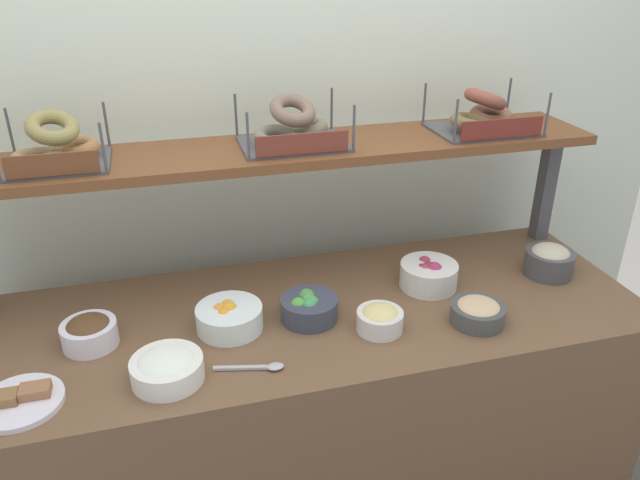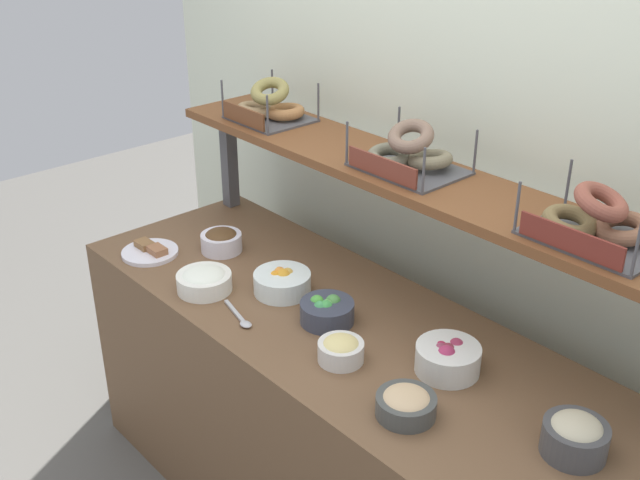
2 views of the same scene
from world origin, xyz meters
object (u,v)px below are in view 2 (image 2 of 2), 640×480
(bowl_hummus, at_px, (406,404))
(bowl_cream_cheese, at_px, (204,280))
(bowl_beet_salad, at_px, (448,358))
(bagel_basket_poppy, at_px, (408,155))
(bowl_tuna_salad, at_px, (575,436))
(serving_spoon_near_plate, at_px, (241,318))
(bowl_chocolate_spread, at_px, (221,241))
(bowl_veggie_mix, at_px, (327,311))
(bagel_basket_everything, at_px, (269,107))
(bowl_egg_salad, at_px, (341,349))
(bagel_basket_cinnamon_raisin, at_px, (596,223))
(serving_plate_white, at_px, (150,251))
(bowl_fruit_salad, at_px, (282,282))

(bowl_hummus, relative_size, bowl_cream_cheese, 0.86)
(bowl_hummus, xyz_separation_m, bowl_beet_salad, (-0.05, 0.23, 0.01))
(bowl_cream_cheese, relative_size, bagel_basket_poppy, 0.57)
(bowl_cream_cheese, bearing_deg, bagel_basket_poppy, 47.21)
(bowl_tuna_salad, bearing_deg, serving_spoon_near_plate, -166.39)
(bowl_hummus, xyz_separation_m, bowl_chocolate_spread, (-1.07, 0.18, 0.01))
(bowl_veggie_mix, distance_m, bagel_basket_everything, 0.83)
(bowl_hummus, bearing_deg, serving_spoon_near_plate, -175.66)
(bowl_hummus, height_order, bowl_egg_salad, bowl_egg_salad)
(bowl_egg_salad, bearing_deg, bagel_basket_poppy, 109.77)
(bowl_egg_salad, bearing_deg, bowl_veggie_mix, 148.87)
(bowl_beet_salad, relative_size, bagel_basket_cinnamon_raisin, 0.56)
(serving_spoon_near_plate, height_order, bagel_basket_everything, bagel_basket_everything)
(bowl_chocolate_spread, bearing_deg, serving_plate_white, -125.83)
(bowl_hummus, height_order, bagel_basket_cinnamon_raisin, bagel_basket_cinnamon_raisin)
(bowl_cream_cheese, distance_m, bagel_basket_everything, 0.69)
(bowl_cream_cheese, distance_m, bowl_beet_salad, 0.86)
(bowl_egg_salad, height_order, bagel_basket_cinnamon_raisin, bagel_basket_cinnamon_raisin)
(bowl_fruit_salad, bearing_deg, bowl_chocolate_spread, 177.12)
(bowl_hummus, distance_m, bowl_veggie_mix, 0.49)
(bowl_tuna_salad, distance_m, serving_spoon_near_plate, 1.04)
(bowl_beet_salad, bearing_deg, serving_spoon_near_plate, -155.15)
(bowl_veggie_mix, xyz_separation_m, bowl_chocolate_spread, (-0.61, 0.03, 0.00))
(bowl_chocolate_spread, xyz_separation_m, bowl_beet_salad, (1.02, 0.05, 0.00))
(bowl_egg_salad, distance_m, bagel_basket_everything, 1.01)
(bowl_veggie_mix, xyz_separation_m, bagel_basket_cinnamon_raisin, (0.66, 0.29, 0.44))
(bowl_beet_salad, height_order, bowl_egg_salad, bowl_beet_salad)
(bowl_chocolate_spread, xyz_separation_m, bagel_basket_cinnamon_raisin, (1.27, 0.26, 0.44))
(bagel_basket_everything, bearing_deg, serving_plate_white, -103.56)
(bowl_hummus, bearing_deg, serving_plate_white, -178.64)
(bowl_fruit_salad, xyz_separation_m, bagel_basket_cinnamon_raisin, (0.89, 0.28, 0.44))
(bowl_egg_salad, bearing_deg, serving_plate_white, -175.86)
(serving_plate_white, relative_size, bagel_basket_poppy, 0.63)
(bagel_basket_cinnamon_raisin, bearing_deg, bowl_cream_cheese, -156.61)
(serving_spoon_near_plate, distance_m, bagel_basket_cinnamon_raisin, 1.08)
(serving_spoon_near_plate, relative_size, bagel_basket_cinnamon_raisin, 0.55)
(serving_plate_white, bearing_deg, bowl_veggie_mix, 13.12)
(bowl_fruit_salad, relative_size, bagel_basket_everything, 0.69)
(bowl_veggie_mix, bearing_deg, serving_spoon_near_plate, -132.64)
(serving_spoon_near_plate, height_order, bagel_basket_poppy, bagel_basket_poppy)
(bowl_egg_salad, relative_size, bowl_tuna_salad, 0.84)
(bowl_chocolate_spread, relative_size, bagel_basket_poppy, 0.46)
(bowl_cream_cheese, bearing_deg, bowl_veggie_mix, 22.97)
(bowl_cream_cheese, relative_size, bagel_basket_cinnamon_raisin, 0.56)
(bowl_cream_cheese, relative_size, bowl_fruit_salad, 0.96)
(bowl_cream_cheese, xyz_separation_m, serving_spoon_near_plate, (0.23, -0.02, -0.03))
(bowl_hummus, xyz_separation_m, bagel_basket_poppy, (-0.43, 0.45, 0.44))
(bowl_chocolate_spread, bearing_deg, bowl_tuna_salad, 0.73)
(serving_plate_white, bearing_deg, bagel_basket_everything, 76.44)
(bowl_tuna_salad, xyz_separation_m, bagel_basket_everything, (-1.47, 0.25, 0.43))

